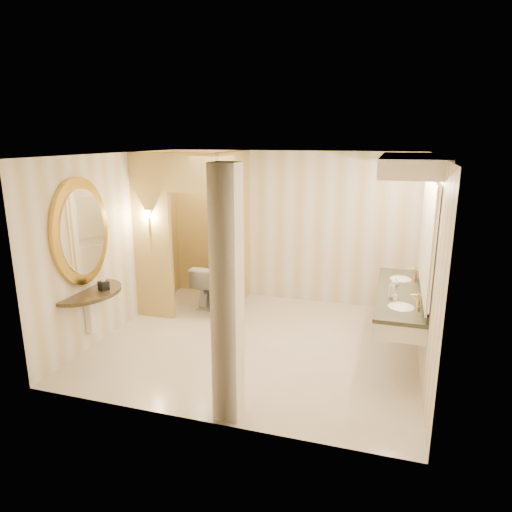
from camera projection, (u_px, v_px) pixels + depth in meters
The scene contains 16 objects.
floor at pixel (257, 343), 6.69m from camera, with size 4.50×4.50×0.00m, color beige.
ceiling at pixel (257, 155), 6.01m from camera, with size 4.50×4.50×0.00m, color white.
wall_back at pixel (289, 227), 8.20m from camera, with size 4.50×0.02×2.70m, color silver.
wall_front at pixel (199, 302), 4.50m from camera, with size 4.50×0.02×2.70m, color silver.
wall_left at pixel (117, 243), 6.99m from camera, with size 0.02×4.00×2.70m, color silver.
wall_right at pixel (429, 267), 5.72m from camera, with size 0.02×4.00×2.70m, color silver.
toilet_closet at pixel (209, 233), 7.55m from camera, with size 1.50×1.55×2.70m.
wall_sconce at pixel (149, 215), 7.19m from camera, with size 0.14×0.14×0.42m.
vanity at pixel (408, 238), 6.05m from camera, with size 0.75×2.43×2.09m.
console_shelf at pixel (83, 257), 6.17m from camera, with size 1.12×1.12×2.01m.
pillar at pixel (227, 297), 4.62m from camera, with size 0.27×0.27×2.70m, color white.
tissue_box at pixel (104, 286), 6.30m from camera, with size 0.12×0.12×0.12m, color black.
toilet at pixel (209, 285), 8.09m from camera, with size 0.42×0.74×0.76m, color white.
soap_bottle_a at pixel (395, 296), 5.88m from camera, with size 0.05×0.06×0.12m, color beige.
soap_bottle_b at pixel (396, 282), 6.46m from camera, with size 0.09×0.09×0.12m, color silver.
soap_bottle_c at pixel (392, 289), 5.98m from camera, with size 0.09×0.09×0.23m, color #C6B28C.
Camera 1 is at (1.78, -5.89, 2.93)m, focal length 32.00 mm.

